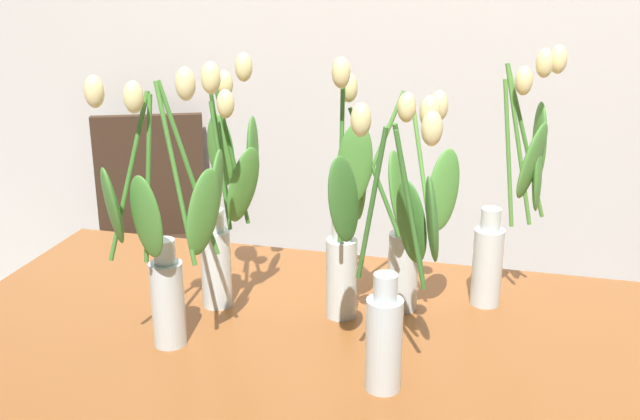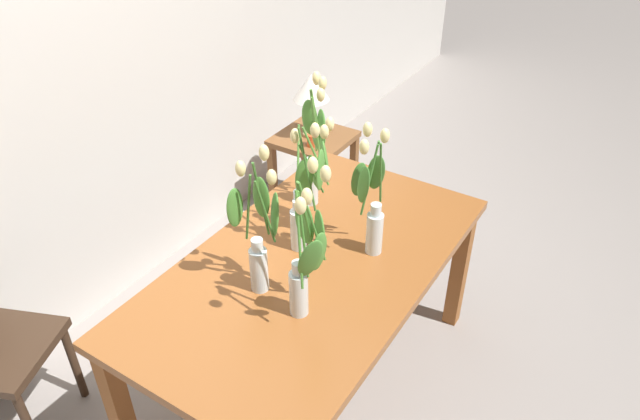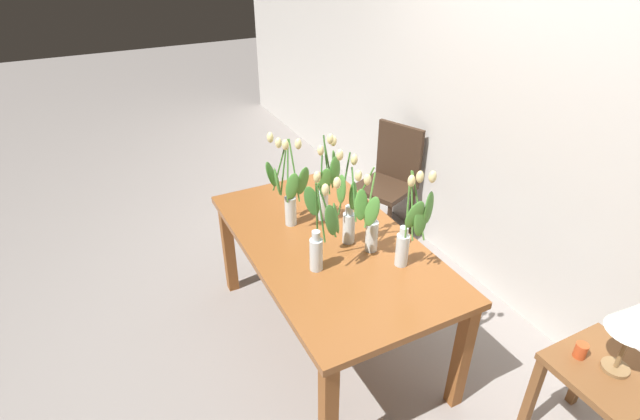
{
  "view_description": "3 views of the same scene",
  "coord_description": "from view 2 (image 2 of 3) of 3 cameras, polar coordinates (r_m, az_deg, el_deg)",
  "views": [
    {
      "loc": [
        0.39,
        -1.44,
        1.53
      ],
      "look_at": [
        0.02,
        0.02,
        1.01
      ],
      "focal_mm": 44.05,
      "sensor_mm": 36.0,
      "label": 1
    },
    {
      "loc": [
        -1.52,
        -1.0,
        2.24
      ],
      "look_at": [
        -0.0,
        -0.04,
        1.01
      ],
      "focal_mm": 33.02,
      "sensor_mm": 36.0,
      "label": 2
    },
    {
      "loc": [
        1.98,
        -1.06,
        2.28
      ],
      "look_at": [
        -0.09,
        -0.01,
        0.9
      ],
      "focal_mm": 27.12,
      "sensor_mm": 36.0,
      "label": 3
    }
  ],
  "objects": [
    {
      "name": "ground_plane",
      "position": [
        2.89,
        -0.69,
        -16.42
      ],
      "size": [
        18.0,
        18.0,
        0.0
      ],
      "primitive_type": "plane",
      "color": "gray"
    },
    {
      "name": "room_wall_rear",
      "position": [
        2.9,
        -23.68,
        13.76
      ],
      "size": [
        9.0,
        0.1,
        2.7
      ],
      "primitive_type": "cube",
      "color": "beige",
      "rests_on": "ground"
    },
    {
      "name": "dining_table",
      "position": [
        2.42,
        -0.8,
        -6.68
      ],
      "size": [
        1.6,
        0.9,
        0.74
      ],
      "color": "brown",
      "rests_on": "ground"
    },
    {
      "name": "tulip_vase_0",
      "position": [
        2.33,
        -1.48,
        0.23
      ],
      "size": [
        0.19,
        0.13,
        0.58
      ],
      "color": "silver",
      "rests_on": "dining_table"
    },
    {
      "name": "tulip_vase_1",
      "position": [
        2.0,
        -1.43,
        -4.99
      ],
      "size": [
        0.23,
        0.23,
        0.58
      ],
      "color": "silver",
      "rests_on": "dining_table"
    },
    {
      "name": "tulip_vase_2",
      "position": [
        2.14,
        -5.99,
        -2.85
      ],
      "size": [
        0.18,
        0.17,
        0.57
      ],
      "color": "silver",
      "rests_on": "dining_table"
    },
    {
      "name": "tulip_vase_3",
      "position": [
        2.44,
        -1.41,
        1.6
      ],
      "size": [
        0.26,
        0.15,
        0.54
      ],
      "color": "silver",
      "rests_on": "dining_table"
    },
    {
      "name": "tulip_vase_4",
      "position": [
        2.62,
        -0.64,
        5.21
      ],
      "size": [
        0.16,
        0.16,
        0.58
      ],
      "color": "silver",
      "rests_on": "dining_table"
    },
    {
      "name": "tulip_vase_5",
      "position": [
        2.31,
        5.04,
        0.34
      ],
      "size": [
        0.21,
        0.17,
        0.54
      ],
      "color": "silver",
      "rests_on": "dining_table"
    },
    {
      "name": "side_table",
      "position": [
        3.75,
        -0.62,
        5.58
      ],
      "size": [
        0.44,
        0.44,
        0.55
      ],
      "color": "brown",
      "rests_on": "ground"
    },
    {
      "name": "table_lamp",
      "position": [
        3.58,
        -0.85,
        11.68
      ],
      "size": [
        0.22,
        0.22,
        0.4
      ],
      "color": "olive",
      "rests_on": "side_table"
    },
    {
      "name": "pillar_candle",
      "position": [
        3.56,
        -0.83,
        6.77
      ],
      "size": [
        0.06,
        0.06,
        0.07
      ],
      "primitive_type": "cylinder",
      "color": "#CC4C23",
      "rests_on": "side_table"
    }
  ]
}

